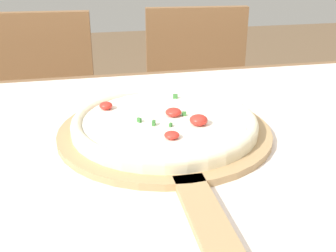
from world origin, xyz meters
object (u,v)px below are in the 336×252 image
(pizza_peel, at_px, (167,137))
(pizza, at_px, (165,122))
(chair_left, at_px, (42,123))
(chair_right, at_px, (199,111))

(pizza_peel, relative_size, pizza, 1.85)
(chair_left, bearing_deg, pizza, -64.28)
(chair_left, bearing_deg, pizza_peel, -64.91)
(pizza_peel, distance_m, chair_right, 0.87)
(chair_left, distance_m, chair_right, 0.58)
(pizza_peel, bearing_deg, chair_left, 110.85)
(pizza, height_order, chair_right, chair_right)
(pizza_peel, height_order, chair_left, chair_left)
(chair_right, bearing_deg, pizza, -105.51)
(pizza_peel, relative_size, chair_right, 0.71)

